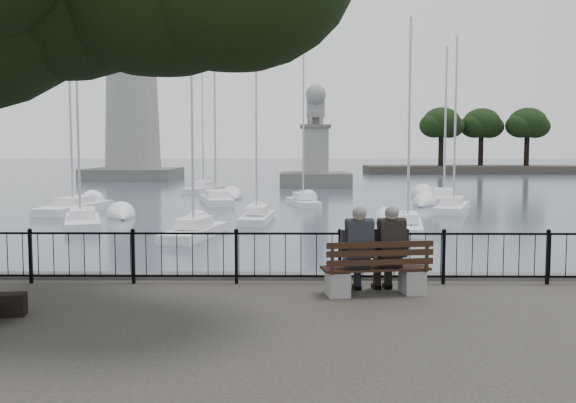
{
  "coord_description": "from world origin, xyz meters",
  "views": [
    {
      "loc": [
        0.14,
        -9.74,
        2.64
      ],
      "look_at": [
        0.0,
        2.5,
        1.6
      ],
      "focal_mm": 40.0,
      "sensor_mm": 36.0,
      "label": 1
    }
  ],
  "objects_px": {
    "bench": "(376,276)",
    "person_right": "(389,253)",
    "person_left": "(357,254)",
    "lighthouse": "(132,67)",
    "lion_monument": "(315,161)"
  },
  "relations": [
    {
      "from": "person_left",
      "to": "person_right",
      "type": "height_order",
      "value": "same"
    },
    {
      "from": "bench",
      "to": "person_right",
      "type": "relative_size",
      "value": 1.24
    },
    {
      "from": "bench",
      "to": "lighthouse",
      "type": "relative_size",
      "value": 0.07
    },
    {
      "from": "person_left",
      "to": "lighthouse",
      "type": "height_order",
      "value": "lighthouse"
    },
    {
      "from": "person_left",
      "to": "lion_monument",
      "type": "xyz_separation_m",
      "value": [
        0.76,
        48.32,
        0.66
      ]
    },
    {
      "from": "person_left",
      "to": "lion_monument",
      "type": "bearing_deg",
      "value": 89.1
    },
    {
      "from": "lighthouse",
      "to": "lion_monument",
      "type": "height_order",
      "value": "lighthouse"
    },
    {
      "from": "bench",
      "to": "person_left",
      "type": "bearing_deg",
      "value": 170.63
    },
    {
      "from": "bench",
      "to": "person_right",
      "type": "height_order",
      "value": "person_right"
    },
    {
      "from": "lighthouse",
      "to": "lion_monument",
      "type": "xyz_separation_m",
      "value": [
        20.0,
        -12.08,
        -10.16
      ]
    },
    {
      "from": "bench",
      "to": "person_right",
      "type": "distance_m",
      "value": 0.48
    },
    {
      "from": "person_right",
      "to": "bench",
      "type": "bearing_deg",
      "value": -148.0
    },
    {
      "from": "person_right",
      "to": "lighthouse",
      "type": "relative_size",
      "value": 0.05
    },
    {
      "from": "bench",
      "to": "person_left",
      "type": "relative_size",
      "value": 1.24
    },
    {
      "from": "lion_monument",
      "to": "bench",
      "type": "bearing_deg",
      "value": -90.49
    }
  ]
}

